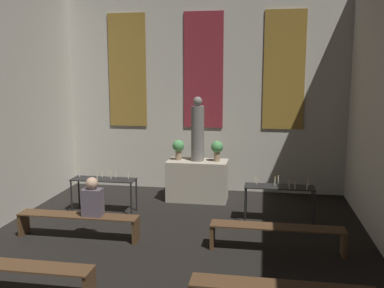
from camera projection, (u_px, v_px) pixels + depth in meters
wall_back at (204, 90)px, 10.96m from camera, size 7.39×0.16×5.18m
altar at (197, 180)px, 10.32m from camera, size 1.43×0.73×0.97m
statue at (198, 131)px, 10.12m from camera, size 0.31×0.31×1.53m
flower_vase_left at (178, 147)px, 10.26m from camera, size 0.29×0.29×0.49m
flower_vase_right at (217, 149)px, 10.11m from camera, size 0.29×0.29×0.49m
candle_rack_left at (104, 183)px, 9.39m from camera, size 1.42×0.44×0.94m
candle_rack_right at (279, 191)px, 8.76m from camera, size 1.42×0.44×0.95m
pew_third_left at (13, 272)px, 5.88m from camera, size 2.28×0.36×0.45m
pew_back_left at (78, 221)px, 7.93m from camera, size 2.28×0.36×0.45m
pew_back_right at (277, 232)px, 7.34m from camera, size 2.28×0.36×0.45m
person_seated at (92, 199)px, 7.81m from camera, size 0.36×0.24×0.72m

